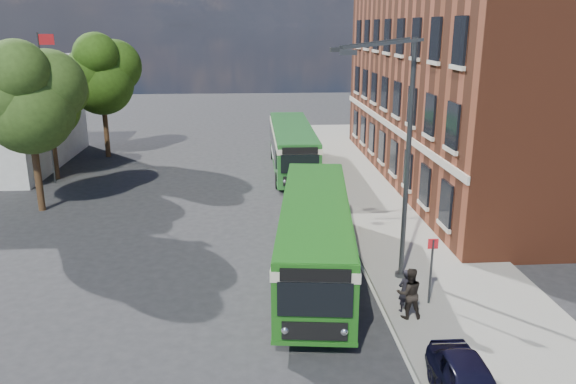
{
  "coord_description": "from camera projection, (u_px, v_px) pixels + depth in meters",
  "views": [
    {
      "loc": [
        -0.5,
        -21.34,
        9.39
      ],
      "look_at": [
        1.2,
        2.72,
        2.2
      ],
      "focal_mm": 35.0,
      "sensor_mm": 36.0,
      "label": 1
    }
  ],
  "objects": [
    {
      "name": "tree_mid",
      "position": [
        48.0,
        99.0,
        34.24
      ],
      "size": [
        4.43,
        4.21,
        7.48
      ],
      "color": "#3A2415",
      "rests_on": "ground"
    },
    {
      "name": "bus_stop_sign",
      "position": [
        431.0,
        267.0,
        19.04
      ],
      "size": [
        0.35,
        0.08,
        2.52
      ],
      "color": "#313435",
      "rests_on": "ground"
    },
    {
      "name": "pedestrian_a",
      "position": [
        405.0,
        290.0,
        18.7
      ],
      "size": [
        0.64,
        0.54,
        1.5
      ],
      "primitive_type": "imported",
      "rotation": [
        0.0,
        0.0,
        3.52
      ],
      "color": "black",
      "rests_on": "pavement"
    },
    {
      "name": "pavement",
      "position": [
        385.0,
        199.0,
        31.21
      ],
      "size": [
        6.0,
        48.0,
        0.15
      ],
      "primitive_type": "cube",
      "color": "gray",
      "rests_on": "ground"
    },
    {
      "name": "street_lamp",
      "position": [
        398.0,
        158.0,
        20.16
      ],
      "size": [
        2.96,
        2.38,
        9.0
      ],
      "color": "#313435",
      "rests_on": "ground"
    },
    {
      "name": "flagpole",
      "position": [
        47.0,
        103.0,
        33.29
      ],
      "size": [
        0.95,
        0.1,
        9.0
      ],
      "color": "#313435",
      "rests_on": "ground"
    },
    {
      "name": "bus_rear",
      "position": [
        292.0,
        144.0,
        37.24
      ],
      "size": [
        2.72,
        12.49,
        3.02
      ],
      "color": "#236625",
      "rests_on": "ground"
    },
    {
      "name": "kerb_line",
      "position": [
        331.0,
        202.0,
        31.02
      ],
      "size": [
        0.12,
        48.0,
        0.01
      ],
      "primitive_type": "cube",
      "color": "beige",
      "rests_on": "ground"
    },
    {
      "name": "tree_right",
      "position": [
        102.0,
        73.0,
        39.94
      ],
      "size": [
        5.31,
        5.05,
        8.96
      ],
      "color": "#3A2415",
      "rests_on": "ground"
    },
    {
      "name": "brick_office",
      "position": [
        490.0,
        67.0,
        33.54
      ],
      "size": [
        12.1,
        26.0,
        14.2
      ],
      "color": "brown",
      "rests_on": "ground"
    },
    {
      "name": "tree_left",
      "position": [
        28.0,
        97.0,
        27.89
      ],
      "size": [
        5.21,
        4.96,
        8.8
      ],
      "color": "#3A2415",
      "rests_on": "ground"
    },
    {
      "name": "bus_front",
      "position": [
        315.0,
        230.0,
        21.56
      ],
      "size": [
        3.94,
        12.2,
        3.02
      ],
      "color": "#1E6118",
      "rests_on": "ground"
    },
    {
      "name": "ground",
      "position": [
        264.0,
        262.0,
        23.11
      ],
      "size": [
        120.0,
        120.0,
        0.0
      ],
      "primitive_type": "plane",
      "color": "#272729",
      "rests_on": "ground"
    },
    {
      "name": "pedestrian_b",
      "position": [
        409.0,
        293.0,
        18.24
      ],
      "size": [
        0.85,
        0.66,
        1.74
      ],
      "primitive_type": "imported",
      "rotation": [
        0.0,
        0.0,
        3.14
      ],
      "color": "black",
      "rests_on": "pavement"
    }
  ]
}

